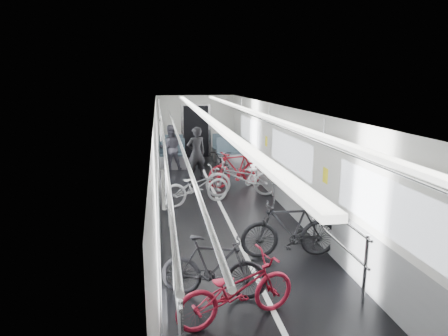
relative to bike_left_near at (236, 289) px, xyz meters
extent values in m
cube|color=black|center=(0.53, 4.01, -0.43)|extent=(3.00, 14.00, 0.01)
cube|color=white|center=(0.53, 4.01, 1.97)|extent=(3.00, 14.00, 0.02)
cube|color=silver|center=(-0.97, 4.01, 0.77)|extent=(0.02, 14.00, 2.40)
cube|color=silver|center=(2.03, 4.01, 0.77)|extent=(0.02, 14.00, 2.40)
cube|color=silver|center=(0.53, 11.01, 0.77)|extent=(3.00, 0.02, 2.40)
cube|color=white|center=(0.53, 4.01, -0.43)|extent=(0.08, 13.80, 0.01)
cube|color=gray|center=(-0.94, 4.01, 0.02)|extent=(0.01, 13.90, 0.90)
cube|color=gray|center=(2.00, 4.01, 0.02)|extent=(0.01, 13.90, 0.90)
cube|color=white|center=(-0.94, 4.01, 0.97)|extent=(0.01, 10.80, 0.75)
cube|color=white|center=(2.00, 4.01, 0.97)|extent=(0.01, 10.80, 0.75)
cube|color=white|center=(-0.02, 4.01, 1.91)|extent=(0.14, 13.40, 0.05)
cube|color=white|center=(1.08, 4.01, 1.91)|extent=(0.14, 13.40, 0.05)
cube|color=black|center=(0.53, 10.95, 0.57)|extent=(0.95, 0.10, 2.00)
imported|color=maroon|center=(0.00, 0.00, 0.00)|extent=(1.74, 1.01, 0.86)
imported|color=black|center=(-0.21, 0.60, 0.02)|extent=(1.58, 0.86, 0.91)
imported|color=#BCBDC1|center=(-0.04, 4.91, 0.03)|extent=(1.84, 1.14, 0.91)
imported|color=black|center=(1.26, 1.69, 0.08)|extent=(1.73, 0.59, 1.02)
imported|color=#B7B8BC|center=(1.20, 5.38, 0.07)|extent=(1.95, 0.77, 1.01)
imported|color=maroon|center=(1.24, 6.37, 0.10)|extent=(1.84, 1.02, 1.07)
imported|color=black|center=(1.00, 7.36, 0.03)|extent=(1.04, 1.85, 0.92)
imported|color=black|center=(0.20, 7.46, 0.37)|extent=(0.67, 0.53, 1.61)
imported|color=#2E2D35|center=(-0.54, 8.72, 0.34)|extent=(0.83, 0.69, 1.54)
camera|label=1|loc=(-0.89, -4.50, 2.61)|focal=32.00mm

